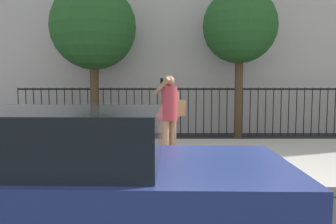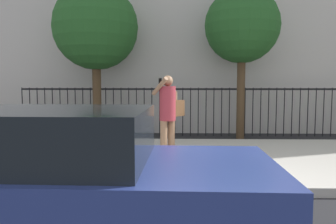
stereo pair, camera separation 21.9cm
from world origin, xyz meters
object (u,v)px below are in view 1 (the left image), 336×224
street_tree_far (239,27)px  street_bench (20,125)px  pedestrian_on_phone (169,110)px  parked_hatchback (76,183)px  street_tree_mid (92,27)px

street_tree_far → street_bench: bearing=-164.3°
pedestrian_on_phone → street_bench: bearing=157.3°
parked_hatchback → street_bench: bearing=119.3°
parked_hatchback → street_tree_mid: street_tree_mid is taller
parked_hatchback → street_tree_far: street_tree_far is taller
street_bench → street_tree_far: bearing=15.7°
street_tree_mid → street_bench: bearing=-132.8°
pedestrian_on_phone → street_bench: pedestrian_on_phone is taller
street_tree_mid → street_tree_far: (4.51, 0.01, 0.02)m
parked_hatchback → pedestrian_on_phone: size_ratio=2.44×
parked_hatchback → street_tree_far: (3.14, 6.95, 2.77)m
parked_hatchback → street_tree_mid: size_ratio=0.89×
parked_hatchback → pedestrian_on_phone: pedestrian_on_phone is taller
pedestrian_on_phone → street_tree_far: size_ratio=0.37×
pedestrian_on_phone → parked_hatchback: bearing=-105.2°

